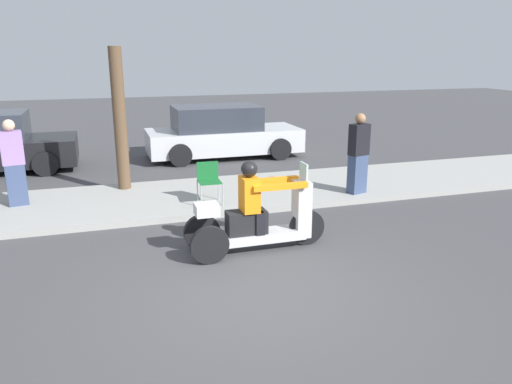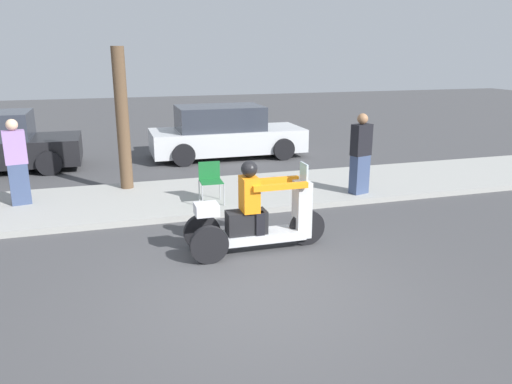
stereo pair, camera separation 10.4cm
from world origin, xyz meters
name	(u,v)px [view 1 (the left image)]	position (x,y,z in m)	size (l,w,h in m)	color
ground_plane	(259,294)	(0.00, 0.00, 0.00)	(60.00, 60.00, 0.00)	#424244
sidewalk_strip	(194,197)	(0.00, 4.60, 0.06)	(28.00, 2.80, 0.12)	#9E9E99
motorcycle_trike	(256,219)	(0.43, 1.47, 0.54)	(2.30, 0.67, 1.49)	black
spectator_end_of_line	(14,165)	(-3.51, 4.90, 0.95)	(0.45, 0.32, 1.72)	#38476B
spectator_mid_group	(358,155)	(3.42, 3.65, 0.96)	(0.46, 0.35, 1.73)	#38476B
folding_chair_set_back	(209,178)	(0.20, 3.94, 0.62)	(0.48, 0.48, 0.82)	#A5A8AD
parked_car_lot_far	(222,133)	(1.65, 8.78, 0.73)	(4.54, 2.03, 1.54)	silver
tree_trunk	(120,120)	(-1.40, 5.56, 1.67)	(0.28, 0.28, 3.09)	brown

